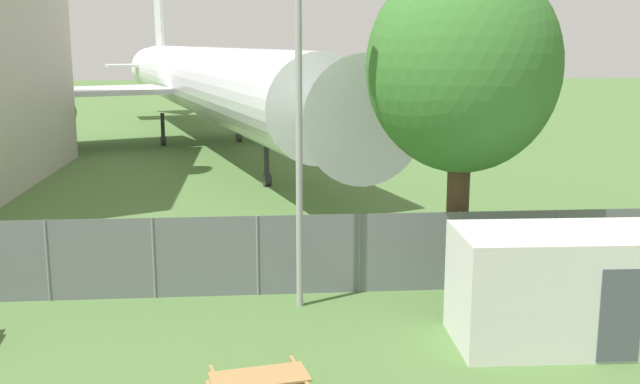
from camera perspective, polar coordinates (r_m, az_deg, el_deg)
perimeter_fence at (r=18.70m, az=-4.77°, el=-4.86°), size 56.07×0.07×2.04m
airplane at (r=45.54m, az=-8.78°, el=8.30°), size 39.78×48.13×11.86m
portable_cabin at (r=16.52m, az=18.13°, el=-6.92°), size 4.60×2.42×2.41m
tree_left_of_cabin at (r=19.32m, az=10.82°, el=9.29°), size 4.88×4.88×8.31m
light_mast at (r=17.13m, az=-1.64°, el=9.19°), size 0.44×0.44×9.35m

